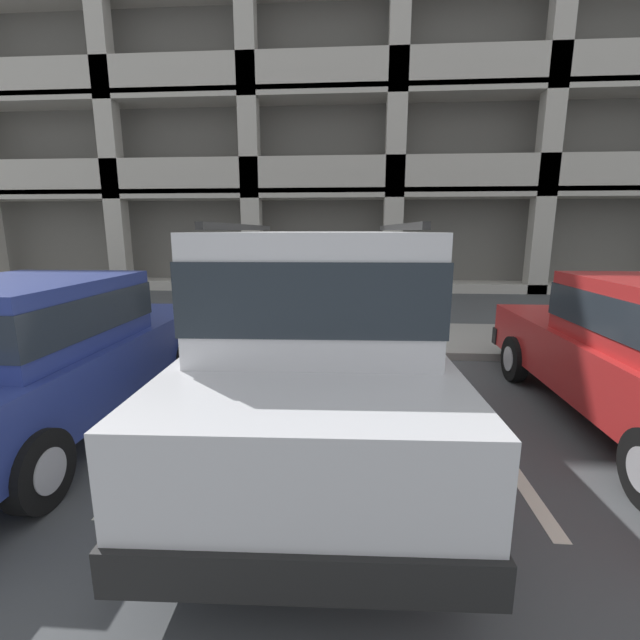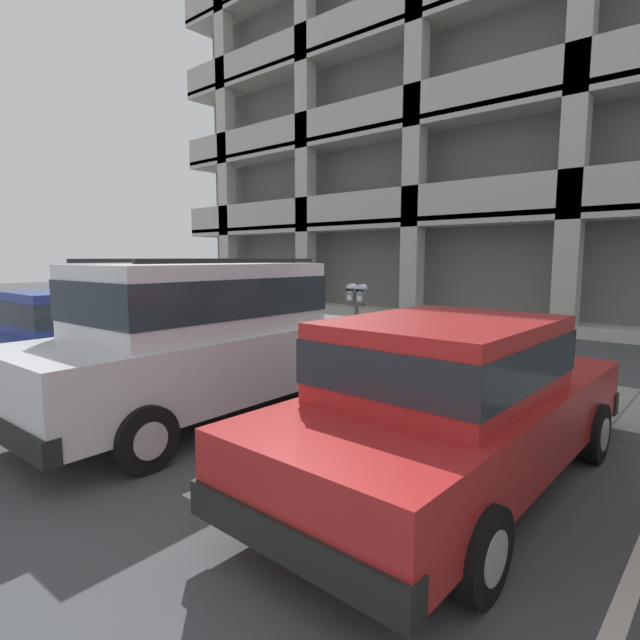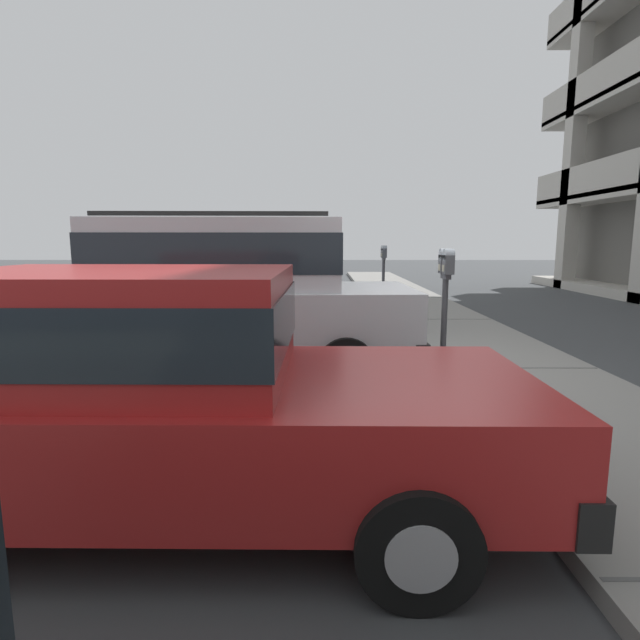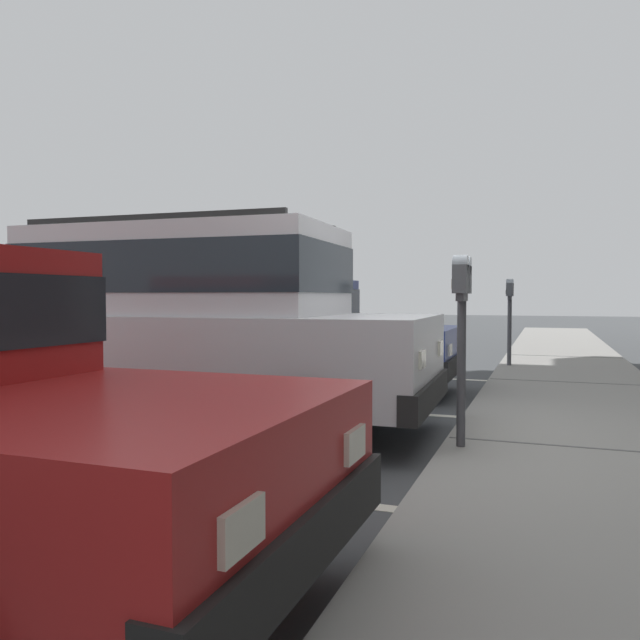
{
  "view_description": "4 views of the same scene",
  "coord_description": "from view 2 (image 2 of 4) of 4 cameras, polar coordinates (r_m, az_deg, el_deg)",
  "views": [
    {
      "loc": [
        0.17,
        -6.31,
        1.98
      ],
      "look_at": [
        -0.22,
        -1.04,
        0.87
      ],
      "focal_mm": 24.0,
      "sensor_mm": 36.0,
      "label": 1
    },
    {
      "loc": [
        5.09,
        -6.12,
        2.05
      ],
      "look_at": [
        0.21,
        -0.48,
        1.11
      ],
      "focal_mm": 28.0,
      "sensor_mm": 36.0,
      "label": 2
    },
    {
      "loc": [
        6.15,
        -1.1,
        1.71
      ],
      "look_at": [
        -0.16,
        -1.13,
        0.71
      ],
      "focal_mm": 28.0,
      "sensor_mm": 36.0,
      "label": 3
    },
    {
      "loc": [
        5.26,
        0.98,
        1.3
      ],
      "look_at": [
        -0.05,
        -0.95,
        1.09
      ],
      "focal_mm": 35.0,
      "sensor_mm": 36.0,
      "label": 4
    }
  ],
  "objects": [
    {
      "name": "parking_stall_lines",
      "position": [
        6.24,
        3.89,
        -12.0
      ],
      "size": [
        12.59,
        4.8,
        0.01
      ],
      "color": "silver",
      "rests_on": "ground_plane"
    },
    {
      "name": "ground_plane",
      "position": [
        8.23,
        1.07,
        -7.62
      ],
      "size": [
        80.0,
        80.0,
        0.1
      ],
      "color": "#444749"
    },
    {
      "name": "parking_garage",
      "position": [
        20.23,
        31.4,
        21.89
      ],
      "size": [
        32.0,
        10.0,
        16.25
      ],
      "color": "#64625C",
      "rests_on": "ground_plane"
    },
    {
      "name": "parking_meter_far",
      "position": [
        12.84,
        -18.66,
        3.12
      ],
      "size": [
        0.35,
        0.12,
        1.49
      ],
      "color": "#47474C",
      "rests_on": "sidewalk"
    },
    {
      "name": "parking_meter_near",
      "position": [
        8.1,
        4.18,
        1.41
      ],
      "size": [
        0.35,
        0.12,
        1.5
      ],
      "color": "#47474C",
      "rests_on": "sidewalk"
    },
    {
      "name": "silver_suv",
      "position": [
        6.5,
        -13.08,
        -1.52
      ],
      "size": [
        2.13,
        4.84,
        2.03
      ],
      "rotation": [
        0.0,
        0.0,
        0.03
      ],
      "color": "silver",
      "rests_on": "ground_plane"
    },
    {
      "name": "sidewalk",
      "position": [
        9.21,
        6.28,
        -5.35
      ],
      "size": [
        40.0,
        2.2,
        0.12
      ],
      "color": "gray",
      "rests_on": "ground_plane"
    },
    {
      "name": "red_sedan",
      "position": [
        8.86,
        -24.15,
        -1.44
      ],
      "size": [
        1.86,
        4.49,
        1.54
      ],
      "rotation": [
        0.0,
        0.0,
        0.01
      ],
      "color": "navy",
      "rests_on": "ground_plane"
    },
    {
      "name": "dark_hatchback",
      "position": [
        4.59,
        14.93,
        -8.62
      ],
      "size": [
        1.87,
        4.49,
        1.54
      ],
      "rotation": [
        0.0,
        0.0,
        -0.01
      ],
      "color": "red",
      "rests_on": "ground_plane"
    }
  ]
}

